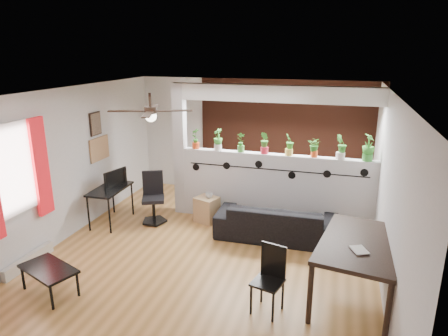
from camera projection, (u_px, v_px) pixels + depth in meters
room_shell at (210, 177)px, 6.19m from camera, size 6.30×7.10×2.90m
partition_wall at (275, 189)px, 7.53m from camera, size 3.60×0.18×1.35m
ceiling_header at (279, 94)px, 7.03m from camera, size 3.60×0.18×0.30m
pier_column at (180, 150)px, 7.87m from camera, size 0.22×0.20×2.60m
brick_panel at (287, 140)px, 8.71m from camera, size 3.90×0.05×2.60m
vine_decal at (275, 170)px, 7.33m from camera, size 3.31×0.01×0.30m
window_assembly at (14, 172)px, 5.72m from camera, size 0.09×1.30×1.55m
baseboard_heater at (29, 261)px, 6.12m from camera, size 0.08×1.00×0.18m
corkboard at (99, 149)px, 7.75m from camera, size 0.03×0.60×0.45m
framed_art at (95, 124)px, 7.56m from camera, size 0.03×0.34×0.44m
ceiling_fan at (151, 113)px, 5.85m from camera, size 1.19×1.19×0.43m
potted_plant_0 at (196, 138)px, 7.71m from camera, size 0.25×0.26×0.40m
potted_plant_1 at (218, 139)px, 7.58m from camera, size 0.27×0.27×0.42m
potted_plant_2 at (241, 141)px, 7.47m from camera, size 0.20×0.16×0.38m
potted_plant_3 at (265, 142)px, 7.34m from camera, size 0.25×0.26×0.41m
potted_plant_4 at (289, 144)px, 7.22m from camera, size 0.24×0.25×0.40m
potted_plant_5 at (315, 147)px, 7.10m from camera, size 0.20×0.18×0.36m
potted_plant_6 at (341, 146)px, 6.97m from camera, size 0.28×0.26×0.44m
potted_plant_7 at (369, 147)px, 6.84m from camera, size 0.23×0.27×0.47m
sofa at (276, 222)px, 7.00m from camera, size 2.02×0.84×0.59m
cube_shelf at (207, 209)px, 7.68m from camera, size 0.49×0.47×0.49m
cup at (209, 195)px, 7.59m from camera, size 0.17×0.17×0.10m
computer_desk at (110, 191)px, 7.53m from camera, size 0.54×0.98×0.70m
monitor at (114, 181)px, 7.62m from camera, size 0.32×0.13×0.18m
office_chair at (153, 201)px, 7.61m from camera, size 0.54×0.54×0.97m
dining_table at (360, 248)px, 5.11m from camera, size 1.19×1.69×0.85m
book at (352, 251)px, 4.83m from camera, size 0.25×0.28×0.02m
folding_chair at (271, 273)px, 5.00m from camera, size 0.43×0.43×0.88m
coffee_table at (49, 270)px, 5.38m from camera, size 0.93×0.72×0.38m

